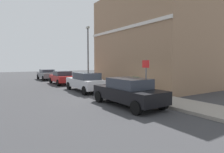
{
  "coord_description": "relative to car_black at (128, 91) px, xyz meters",
  "views": [
    {
      "loc": [
        -6.43,
        -10.18,
        2.3
      ],
      "look_at": [
        1.39,
        2.23,
        1.2
      ],
      "focal_mm": 30.59,
      "sensor_mm": 36.0,
      "label": 1
    }
  ],
  "objects": [
    {
      "name": "utility_cabinet",
      "position": [
        2.15,
        2.15,
        -0.08
      ],
      "size": [
        0.46,
        0.61,
        1.15
      ],
      "color": "#1E4C28",
      "rests_on": "sidewalk"
    },
    {
      "name": "car_black",
      "position": [
        0.0,
        0.0,
        0.0
      ],
      "size": [
        1.97,
        4.41,
        1.47
      ],
      "rotation": [
        0.0,
        0.0,
        1.6
      ],
      "color": "black",
      "rests_on": "ground"
    },
    {
      "name": "corner_building",
      "position": [
        7.58,
        5.61,
        3.56
      ],
      "size": [
        8.07,
        10.81,
        8.66
      ],
      "color": "#937256",
      "rests_on": "ground"
    },
    {
      "name": "car_silver",
      "position": [
        0.19,
        5.78,
        0.01
      ],
      "size": [
        1.84,
        4.41,
        1.49
      ],
      "rotation": [
        0.0,
        0.0,
        1.57
      ],
      "color": "#B7B7BC",
      "rests_on": "ground"
    },
    {
      "name": "bollard_near_cabinet",
      "position": [
        2.25,
        4.23,
        -0.06
      ],
      "size": [
        0.14,
        0.14,
        1.04
      ],
      "color": "black",
      "rests_on": "sidewalk"
    },
    {
      "name": "lamppost",
      "position": [
        2.26,
        9.75,
        2.54
      ],
      "size": [
        0.2,
        0.44,
        5.72
      ],
      "color": "#59595B",
      "rests_on": "sidewalk"
    },
    {
      "name": "street_sign",
      "position": [
        1.58,
        0.38,
        0.9
      ],
      "size": [
        0.08,
        0.6,
        2.3
      ],
      "color": "#59595B",
      "rests_on": "sidewalk"
    },
    {
      "name": "sidewalk",
      "position": [
        2.44,
        8.21,
        -0.69
      ],
      "size": [
        2.31,
        30.0,
        0.15
      ],
      "primitive_type": "cube",
      "color": "gray",
      "rests_on": "ground"
    },
    {
      "name": "car_red",
      "position": [
        0.12,
        11.63,
        -0.04
      ],
      "size": [
        1.86,
        4.08,
        1.39
      ],
      "rotation": [
        0.0,
        0.0,
        1.55
      ],
      "color": "maroon",
      "rests_on": "ground"
    },
    {
      "name": "ground",
      "position": [
        0.4,
        2.21,
        -0.76
      ],
      "size": [
        80.0,
        80.0,
        0.0
      ],
      "primitive_type": "plane",
      "color": "#38383A"
    },
    {
      "name": "car_grey",
      "position": [
        0.05,
        17.73,
        -0.05
      ],
      "size": [
        1.88,
        4.14,
        1.35
      ],
      "rotation": [
        0.0,
        0.0,
        1.58
      ],
      "color": "slate",
      "rests_on": "ground"
    }
  ]
}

